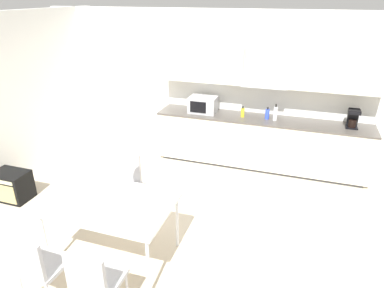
# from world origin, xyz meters

# --- Properties ---
(ground_plane) EXTENTS (8.51, 7.35, 0.02)m
(ground_plane) POSITION_xyz_m (0.00, 0.00, -0.01)
(ground_plane) COLOR beige
(wall_back) EXTENTS (6.80, 0.10, 2.61)m
(wall_back) POSITION_xyz_m (0.00, 2.50, 1.31)
(wall_back) COLOR white
(wall_back) RESTS_ON ground_plane
(kitchen_counter) EXTENTS (3.61, 0.63, 0.89)m
(kitchen_counter) POSITION_xyz_m (0.83, 2.15, 0.45)
(kitchen_counter) COLOR #333333
(kitchen_counter) RESTS_ON ground_plane
(backsplash_tile) EXTENTS (3.59, 0.02, 0.48)m
(backsplash_tile) POSITION_xyz_m (0.83, 2.44, 1.13)
(backsplash_tile) COLOR silver
(backsplash_tile) RESTS_ON kitchen_counter
(upper_wall_cabinets) EXTENTS (3.59, 0.40, 0.59)m
(upper_wall_cabinets) POSITION_xyz_m (0.83, 2.28, 1.71)
(upper_wall_cabinets) COLOR silver
(microwave) EXTENTS (0.48, 0.35, 0.28)m
(microwave) POSITION_xyz_m (-0.21, 2.15, 1.03)
(microwave) COLOR #ADADB2
(microwave) RESTS_ON kitchen_counter
(coffee_maker) EXTENTS (0.18, 0.19, 0.30)m
(coffee_maker) POSITION_xyz_m (2.24, 2.17, 1.04)
(coffee_maker) COLOR black
(coffee_maker) RESTS_ON kitchen_counter
(bottle_blue) EXTENTS (0.07, 0.07, 0.20)m
(bottle_blue) POSITION_xyz_m (0.92, 2.15, 0.98)
(bottle_blue) COLOR blue
(bottle_blue) RESTS_ON kitchen_counter
(bottle_white) EXTENTS (0.07, 0.07, 0.28)m
(bottle_white) POSITION_xyz_m (1.06, 2.12, 1.01)
(bottle_white) COLOR white
(bottle_white) RESTS_ON kitchen_counter
(bottle_yellow) EXTENTS (0.06, 0.06, 0.19)m
(bottle_yellow) POSITION_xyz_m (0.51, 2.12, 0.97)
(bottle_yellow) COLOR yellow
(bottle_yellow) RESTS_ON kitchen_counter
(dining_table) EXTENTS (1.35, 0.92, 0.75)m
(dining_table) POSITION_xyz_m (-0.39, -0.71, 0.71)
(dining_table) COLOR white
(dining_table) RESTS_ON ground_plane
(chair_near_left) EXTENTS (0.42, 0.42, 0.87)m
(chair_near_left) POSITION_xyz_m (-0.70, -1.56, 0.53)
(chair_near_left) COLOR #B2B2B7
(chair_near_left) RESTS_ON ground_plane
(chair_far_left) EXTENTS (0.41, 0.41, 0.87)m
(chair_far_left) POSITION_xyz_m (-0.70, 0.13, 0.53)
(chair_far_left) COLOR #B2B2B7
(chair_far_left) RESTS_ON ground_plane
(chair_near_right) EXTENTS (0.41, 0.41, 0.87)m
(chair_near_right) POSITION_xyz_m (-0.09, -1.56, 0.53)
(chair_near_right) COLOR #B2B2B7
(chair_near_right) RESTS_ON ground_plane
(guitar_amp) EXTENTS (0.52, 0.37, 0.44)m
(guitar_amp) POSITION_xyz_m (-2.49, -0.11, 0.22)
(guitar_amp) COLOR black
(guitar_amp) RESTS_ON ground_plane
(pendant_lamp) EXTENTS (0.32, 0.32, 0.22)m
(pendant_lamp) POSITION_xyz_m (-0.39, -0.71, 1.83)
(pendant_lamp) COLOR silver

